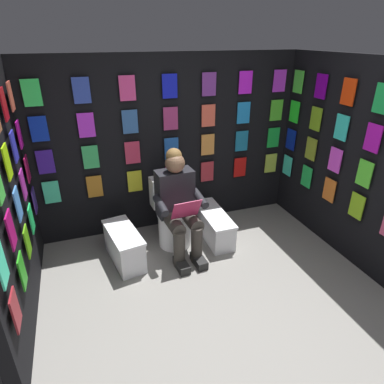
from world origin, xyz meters
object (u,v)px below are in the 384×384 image
(person_reading, at_px, (179,204))
(comic_longbox_far, at_px, (124,246))
(toilet, at_px, (172,217))
(comic_longbox_near, at_px, (213,225))

(person_reading, relative_size, comic_longbox_far, 1.67)
(person_reading, bearing_deg, comic_longbox_far, -5.42)
(toilet, bearing_deg, person_reading, 89.53)
(comic_longbox_near, xyz_separation_m, comic_longbox_far, (1.10, 0.12, 0.02))
(person_reading, bearing_deg, toilet, -90.47)
(comic_longbox_far, bearing_deg, toilet, -170.63)
(toilet, bearing_deg, comic_longbox_far, 15.16)
(person_reading, xyz_separation_m, comic_longbox_far, (0.62, -0.02, -0.41))
(toilet, distance_m, person_reading, 0.35)
(person_reading, distance_m, comic_longbox_far, 0.74)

